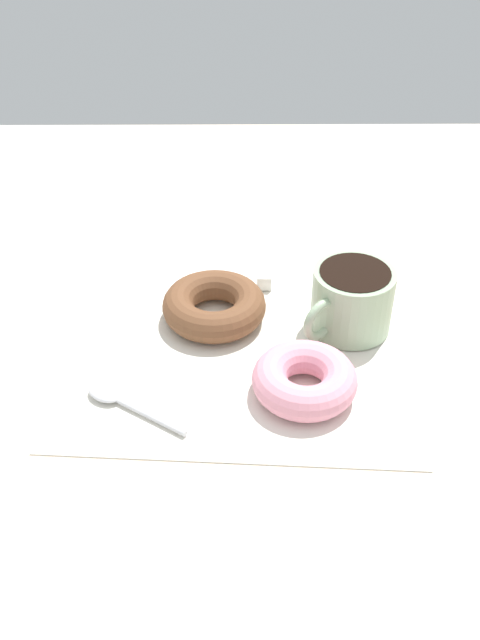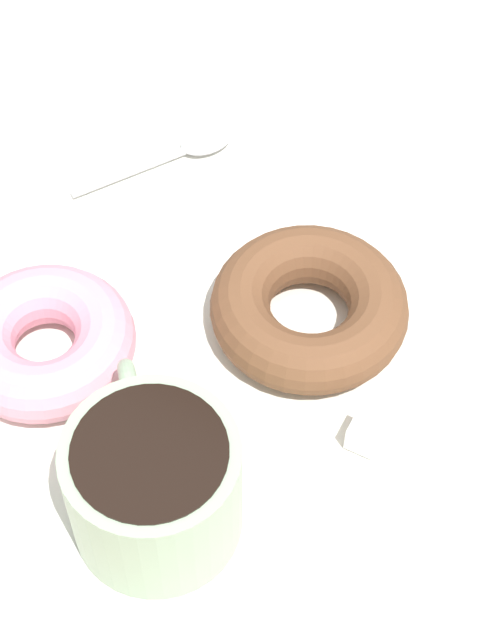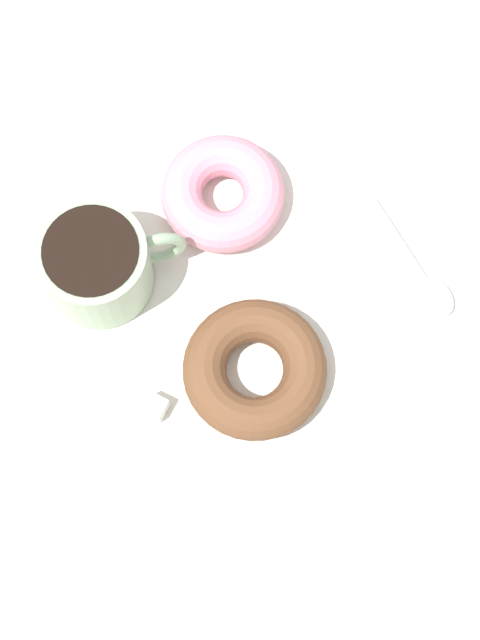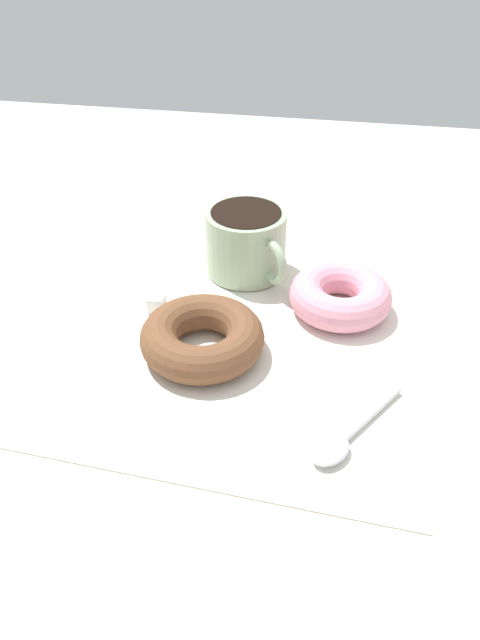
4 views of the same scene
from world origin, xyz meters
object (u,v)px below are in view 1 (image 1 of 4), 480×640
coffee_cup (351,299)px  donut_near_cup (214,305)px  donut_far (305,380)px  spoon (116,398)px  sugar_cube (265,281)px

coffee_cup → donut_near_cup: coffee_cup is taller
coffee_cup → donut_far: 11.97cm
spoon → sugar_cube: (-14.98, -19.06, 0.42)cm
donut_near_cup → sugar_cube: (-5.82, -5.99, -0.90)cm
spoon → sugar_cube: bearing=-128.2°
donut_near_cup → donut_far: same height
coffee_cup → sugar_cube: 11.92cm
donut_near_cup → sugar_cube: size_ratio=6.90×
coffee_cup → spoon: size_ratio=0.96×
sugar_cube → coffee_cup: bearing=138.9°
coffee_cup → donut_near_cup: bearing=-6.3°
coffee_cup → donut_near_cup: size_ratio=0.89×
donut_near_cup → donut_far: 14.94cm
coffee_cup → donut_far: (5.63, 10.38, -1.96)cm
donut_far → sugar_cube: donut_far is taller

